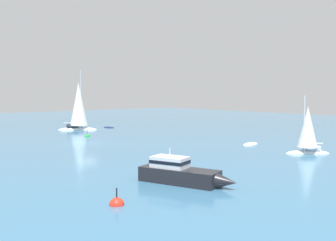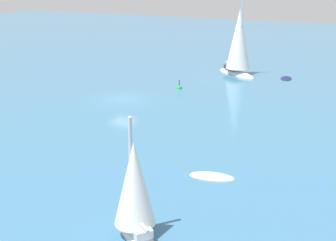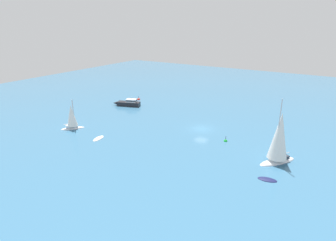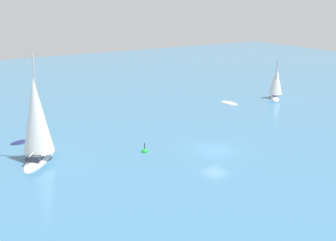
{
  "view_description": "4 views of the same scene",
  "coord_description": "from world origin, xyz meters",
  "px_view_note": "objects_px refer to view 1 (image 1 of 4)",
  "views": [
    {
      "loc": [
        -43.56,
        23.21,
        6.53
      ],
      "look_at": [
        -4.12,
        -10.1,
        2.66
      ],
      "focal_mm": 40.52,
      "sensor_mm": 36.0,
      "label": 1
    },
    {
      "loc": [
        -41.45,
        -24.64,
        13.07
      ],
      "look_at": [
        -9.06,
        -9.43,
        1.57
      ],
      "focal_mm": 51.56,
      "sensor_mm": 36.0,
      "label": 2
    },
    {
      "loc": [
        23.32,
        -50.48,
        21.02
      ],
      "look_at": [
        -5.97,
        -3.53,
        1.77
      ],
      "focal_mm": 30.68,
      "sensor_mm": 36.0,
      "label": 3
    },
    {
      "loc": [
        26.76,
        33.57,
        15.65
      ],
      "look_at": [
        1.67,
        -6.74,
        1.83
      ],
      "focal_mm": 46.42,
      "sensor_mm": 36.0,
      "label": 4
    }
  ],
  "objects_px": {
    "tender_1": "(250,144)",
    "powerboat": "(181,173)",
    "tender": "(109,128)",
    "mooring_buoy": "(87,136)",
    "ketch": "(78,108)",
    "sailboat": "(308,132)",
    "channel_buoy": "(117,205)"
  },
  "relations": [
    {
      "from": "ketch",
      "to": "mooring_buoy",
      "type": "relative_size",
      "value": 8.17
    },
    {
      "from": "tender_1",
      "to": "ketch",
      "type": "height_order",
      "value": "ketch"
    },
    {
      "from": "channel_buoy",
      "to": "tender",
      "type": "bearing_deg",
      "value": -30.82
    },
    {
      "from": "ketch",
      "to": "channel_buoy",
      "type": "height_order",
      "value": "ketch"
    },
    {
      "from": "tender",
      "to": "mooring_buoy",
      "type": "xyz_separation_m",
      "value": [
        -9.97,
        9.81,
        0.01
      ]
    },
    {
      "from": "tender",
      "to": "tender_1",
      "type": "relative_size",
      "value": 0.89
    },
    {
      "from": "tender",
      "to": "tender_1",
      "type": "xyz_separation_m",
      "value": [
        -30.81,
        -1.74,
        0.0
      ]
    },
    {
      "from": "powerboat",
      "to": "ketch",
      "type": "bearing_deg",
      "value": 143.4
    },
    {
      "from": "tender",
      "to": "ketch",
      "type": "xyz_separation_m",
      "value": [
        -0.15,
        6.15,
        3.73
      ]
    },
    {
      "from": "tender_1",
      "to": "channel_buoy",
      "type": "bearing_deg",
      "value": 12.71
    },
    {
      "from": "tender",
      "to": "powerboat",
      "type": "relative_size",
      "value": 0.38
    },
    {
      "from": "ketch",
      "to": "sailboat",
      "type": "height_order",
      "value": "ketch"
    },
    {
      "from": "sailboat",
      "to": "tender_1",
      "type": "bearing_deg",
      "value": -57.81
    },
    {
      "from": "tender",
      "to": "powerboat",
      "type": "xyz_separation_m",
      "value": [
        -40.24,
        18.51,
        0.75
      ]
    },
    {
      "from": "tender_1",
      "to": "mooring_buoy",
      "type": "relative_size",
      "value": 2.37
    },
    {
      "from": "mooring_buoy",
      "to": "ketch",
      "type": "bearing_deg",
      "value": -20.42
    },
    {
      "from": "sailboat",
      "to": "channel_buoy",
      "type": "distance_m",
      "value": 25.77
    },
    {
      "from": "channel_buoy",
      "to": "ketch",
      "type": "bearing_deg",
      "value": -24.26
    },
    {
      "from": "tender",
      "to": "sailboat",
      "type": "relative_size",
      "value": 0.43
    },
    {
      "from": "tender_1",
      "to": "mooring_buoy",
      "type": "height_order",
      "value": "mooring_buoy"
    },
    {
      "from": "powerboat",
      "to": "tender",
      "type": "bearing_deg",
      "value": 135.83
    },
    {
      "from": "mooring_buoy",
      "to": "channel_buoy",
      "type": "bearing_deg",
      "value": 154.6
    },
    {
      "from": "tender_1",
      "to": "powerboat",
      "type": "xyz_separation_m",
      "value": [
        -9.43,
        20.25,
        0.75
      ]
    },
    {
      "from": "ketch",
      "to": "powerboat",
      "type": "xyz_separation_m",
      "value": [
        -40.08,
        12.36,
        -2.98
      ]
    },
    {
      "from": "ketch",
      "to": "channel_buoy",
      "type": "xyz_separation_m",
      "value": [
        -41.55,
        18.72,
        -3.73
      ]
    },
    {
      "from": "tender_1",
      "to": "powerboat",
      "type": "bearing_deg",
      "value": 15.42
    },
    {
      "from": "tender_1",
      "to": "mooring_buoy",
      "type": "bearing_deg",
      "value": -70.54
    },
    {
      "from": "tender",
      "to": "channel_buoy",
      "type": "relative_size",
      "value": 1.94
    },
    {
      "from": "tender",
      "to": "mooring_buoy",
      "type": "bearing_deg",
      "value": 127.06
    },
    {
      "from": "sailboat",
      "to": "powerboat",
      "type": "height_order",
      "value": "sailboat"
    },
    {
      "from": "tender_1",
      "to": "mooring_buoy",
      "type": "distance_m",
      "value": 23.82
    },
    {
      "from": "ketch",
      "to": "mooring_buoy",
      "type": "xyz_separation_m",
      "value": [
        -9.82,
        3.66,
        -3.72
      ]
    }
  ]
}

